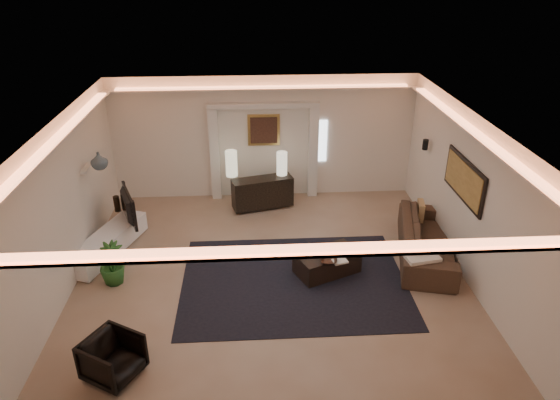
{
  "coord_description": "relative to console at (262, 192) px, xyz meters",
  "views": [
    {
      "loc": [
        -0.31,
        -7.73,
        5.34
      ],
      "look_at": [
        0.2,
        0.6,
        1.25
      ],
      "focal_mm": 32.54,
      "sensor_mm": 36.0,
      "label": 1
    }
  ],
  "objects": [
    {
      "name": "pilaster_left",
      "position": [
        -1.08,
        0.65,
        0.7
      ],
      "size": [
        0.22,
        0.2,
        2.2
      ],
      "primitive_type": "cube",
      "color": "silver",
      "rests_on": "ground"
    },
    {
      "name": "art_panel_gold",
      "position": [
        3.52,
        -2.45,
        1.3
      ],
      "size": [
        0.02,
        1.5,
        0.62
      ],
      "primitive_type": "cube",
      "color": "tan",
      "rests_on": "wall_right"
    },
    {
      "name": "magazine",
      "position": [
        1.28,
        -3.0,
        0.02
      ],
      "size": [
        0.3,
        0.25,
        0.03
      ],
      "primitive_type": "cube",
      "rotation": [
        0.0,
        0.0,
        0.28
      ],
      "color": "beige",
      "rests_on": "coffee_table"
    },
    {
      "name": "wall_sconce",
      "position": [
        3.45,
        -0.55,
        1.28
      ],
      "size": [
        0.12,
        0.12,
        0.22
      ],
      "primitive_type": "cylinder",
      "color": "black",
      "rests_on": "wall_right"
    },
    {
      "name": "throw_pillow",
      "position": [
        3.22,
        -1.4,
        0.15
      ],
      "size": [
        0.19,
        0.4,
        0.39
      ],
      "primitive_type": "cube",
      "rotation": [
        0.0,
        0.0,
        -0.2
      ],
      "color": "tan",
      "rests_on": "sofa"
    },
    {
      "name": "area_rug",
      "position": [
        0.47,
        -2.95,
        -0.39
      ],
      "size": [
        4.0,
        3.0,
        0.01
      ],
      "primitive_type": "cube",
      "color": "black",
      "rests_on": "ground"
    },
    {
      "name": "wall_front",
      "position": [
        0.07,
        -6.25,
        1.05
      ],
      "size": [
        7.0,
        0.0,
        7.0
      ],
      "primitive_type": "plane",
      "rotation": [
        -1.57,
        0.0,
        0.0
      ],
      "color": "silver",
      "rests_on": "ground"
    },
    {
      "name": "ceiling",
      "position": [
        0.07,
        -2.75,
        2.5
      ],
      "size": [
        7.0,
        7.0,
        0.0
      ],
      "primitive_type": "plane",
      "rotation": [
        3.14,
        0.0,
        0.0
      ],
      "color": "white",
      "rests_on": "ground"
    },
    {
      "name": "painting_frame",
      "position": [
        0.07,
        0.72,
        1.25
      ],
      "size": [
        0.74,
        0.04,
        0.74
      ],
      "primitive_type": "cube",
      "color": "tan",
      "rests_on": "wall_back"
    },
    {
      "name": "sofa",
      "position": [
        3.1,
        -2.24,
        -0.04
      ],
      "size": [
        2.66,
        1.55,
        0.73
      ],
      "primitive_type": "imported",
      "rotation": [
        0.0,
        0.0,
        1.33
      ],
      "color": "black",
      "rests_on": "ground"
    },
    {
      "name": "plant",
      "position": [
        -2.74,
        -2.78,
        -0.0
      ],
      "size": [
        0.5,
        0.5,
        0.79
      ],
      "primitive_type": "imported",
      "rotation": [
        0.0,
        0.0,
        -0.13
      ],
      "color": "#265B22",
      "rests_on": "ground"
    },
    {
      "name": "throw_blanket",
      "position": [
        2.69,
        -3.09,
        0.15
      ],
      "size": [
        0.66,
        0.57,
        0.06
      ],
      "primitive_type": "cube",
      "rotation": [
        0.0,
        0.0,
        0.17
      ],
      "color": "silver",
      "rests_on": "sofa"
    },
    {
      "name": "tv",
      "position": [
        -2.82,
        -1.23,
        0.37
      ],
      "size": [
        1.09,
        0.55,
        0.64
      ],
      "primitive_type": "imported",
      "rotation": [
        0.0,
        0.0,
        1.95
      ],
      "color": "black",
      "rests_on": "media_ledge"
    },
    {
      "name": "wall_niche",
      "position": [
        -3.37,
        -1.35,
        1.25
      ],
      "size": [
        0.1,
        0.55,
        0.04
      ],
      "primitive_type": "cube",
      "color": "silver",
      "rests_on": "wall_left"
    },
    {
      "name": "coffee_table",
      "position": [
        1.1,
        -2.7,
        -0.2
      ],
      "size": [
        1.28,
        1.02,
        0.42
      ],
      "primitive_type": "cube",
      "rotation": [
        0.0,
        0.0,
        0.42
      ],
      "color": "black",
      "rests_on": "ground"
    },
    {
      "name": "floor",
      "position": [
        0.07,
        -2.75,
        -0.4
      ],
      "size": [
        7.0,
        7.0,
        0.0
      ],
      "primitive_type": "plane",
      "color": "tan",
      "rests_on": "ground"
    },
    {
      "name": "lamp_left",
      "position": [
        -0.69,
        0.21,
        0.69
      ],
      "size": [
        0.32,
        0.32,
        0.6
      ],
      "primitive_type": "cylinder",
      "rotation": [
        0.0,
        0.0,
        0.25
      ],
      "color": "#F6EFC2",
      "rests_on": "console"
    },
    {
      "name": "alcove_header",
      "position": [
        0.07,
        0.65,
        1.85
      ],
      "size": [
        2.52,
        0.2,
        0.12
      ],
      "primitive_type": "cube",
      "color": "silver",
      "rests_on": "wall_back"
    },
    {
      "name": "lamp_right",
      "position": [
        0.46,
        0.21,
        0.69
      ],
      "size": [
        0.26,
        0.26,
        0.54
      ],
      "primitive_type": "cylinder",
      "rotation": [
        0.0,
        0.0,
        -0.09
      ],
      "color": "white",
      "rests_on": "console"
    },
    {
      "name": "art_panel_frame",
      "position": [
        3.54,
        -2.45,
        1.3
      ],
      "size": [
        0.04,
        1.64,
        0.74
      ],
      "primitive_type": "cube",
      "color": "black",
      "rests_on": "wall_right"
    },
    {
      "name": "painting_canvas",
      "position": [
        0.07,
        0.69,
        1.25
      ],
      "size": [
        0.62,
        0.02,
        0.62
      ],
      "primitive_type": "cube",
      "color": "#4C2D1E",
      "rests_on": "wall_back"
    },
    {
      "name": "armchair",
      "position": [
        -2.21,
        -5.06,
        -0.08
      ],
      "size": [
        0.95,
        0.94,
        0.64
      ],
      "primitive_type": "imported",
      "rotation": [
        0.0,
        0.0,
        1.04
      ],
      "color": "black",
      "rests_on": "ground"
    },
    {
      "name": "wall_back",
      "position": [
        0.07,
        0.75,
        1.05
      ],
      "size": [
        7.0,
        0.0,
        7.0
      ],
      "primitive_type": "plane",
      "rotation": [
        1.57,
        0.0,
        0.0
      ],
      "color": "silver",
      "rests_on": "ground"
    },
    {
      "name": "cove_soffit",
      "position": [
        0.07,
        -2.75,
        2.22
      ],
      "size": [
        7.0,
        7.0,
        0.04
      ],
      "primitive_type": "cube",
      "color": "silver",
      "rests_on": "ceiling"
    },
    {
      "name": "daylight_slit",
      "position": [
        1.42,
        0.73,
        0.95
      ],
      "size": [
        0.25,
        0.03,
        1.0
      ],
      "primitive_type": "cube",
      "color": "white",
      "rests_on": "wall_back"
    },
    {
      "name": "bowl",
      "position": [
        1.07,
        -3.0,
        0.05
      ],
      "size": [
        0.34,
        0.34,
        0.08
      ],
      "primitive_type": "imported",
      "rotation": [
        0.0,
        0.0,
        -0.11
      ],
      "color": "#3B2419",
      "rests_on": "coffee_table"
    },
    {
      "name": "wall_right",
      "position": [
        3.57,
        -2.75,
        1.05
      ],
      "size": [
        0.0,
        7.0,
        7.0
      ],
      "primitive_type": "plane",
      "rotation": [
        1.57,
        0.0,
        -1.57
      ],
      "color": "silver",
      "rests_on": "ground"
    },
    {
      "name": "wall_left",
      "position": [
        -3.43,
        -2.75,
        1.05
      ],
      "size": [
        0.0,
        7.0,
        7.0
      ],
      "primitive_type": "plane",
      "rotation": [
        1.57,
        0.0,
        1.57
      ],
      "color": "silver",
      "rests_on": "ground"
    },
    {
      "name": "figurine",
      "position": [
        -3.08,
        -0.78,
        0.24
      ],
      "size": [
        0.16,
        0.16,
        0.34
      ],
      "primitive_type": "cylinder",
      "rotation": [
        0.0,
        0.0,
        -0.39
      ],
      "color": "black",
      "rests_on": "media_ledge"
    },
    {
      "name": "media_ledge",
      "position": [
        -3.08,
        -1.76,
        -0.17
      ],
      "size": [
        1.19,
        2.14,
        0.39
      ],
      "primitive_type": "cube",
      "rotation": [
        0.0,
        0.0,
        -0.35
      ],
      "color": "white",
      "rests_on": "ground"
    },
    {
      "name": "pilaster_right",
      "position": [
        1.22,
        0.65,
        0.7
      ],
      "size": [
        0.22,
        0.2,
        2.2
      ],
      "primitive_type": "cube",
      "color": "silver",
      "rests_on": "ground"
    },
    {
      "name": "ginger_jar",
      "position": [
        -3.08,
        -1.47,
        1.43
      ],
      "size": [
        0.38,
        0.38,
        0.33
      ],
      "primitive_type": "imported",
      "rotation": [
        0.0,
        0.0,
        -0.21
      ],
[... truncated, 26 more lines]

